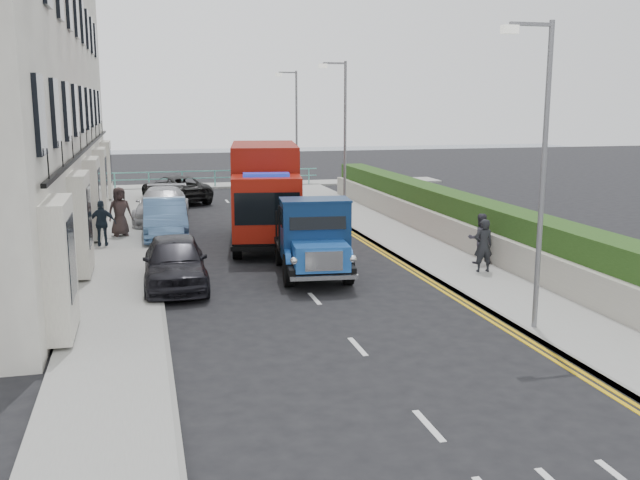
{
  "coord_description": "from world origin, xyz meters",
  "views": [
    {
      "loc": [
        -4.42,
        -16.21,
        5.27
      ],
      "look_at": [
        0.44,
        3.12,
        1.4
      ],
      "focal_mm": 40.0,
      "sensor_mm": 36.0,
      "label": 1
    }
  ],
  "objects_px": {
    "lamp_far": "(294,125)",
    "parked_car_front": "(175,262)",
    "bedford_lorry": "(314,242)",
    "lamp_near": "(539,160)",
    "pedestrian_east_near": "(483,245)",
    "red_lorry": "(265,191)",
    "lamp_mid": "(342,132)"
  },
  "relations": [
    {
      "from": "lamp_far",
      "to": "parked_car_front",
      "type": "relative_size",
      "value": 1.58
    },
    {
      "from": "bedford_lorry",
      "to": "parked_car_front",
      "type": "relative_size",
      "value": 1.19
    },
    {
      "from": "lamp_near",
      "to": "lamp_far",
      "type": "distance_m",
      "value": 26.0
    },
    {
      "from": "lamp_far",
      "to": "pedestrian_east_near",
      "type": "bearing_deg",
      "value": -85.89
    },
    {
      "from": "lamp_near",
      "to": "parked_car_front",
      "type": "relative_size",
      "value": 1.58
    },
    {
      "from": "bedford_lorry",
      "to": "red_lorry",
      "type": "xyz_separation_m",
      "value": [
        -0.46,
        5.97,
        0.85
      ]
    },
    {
      "from": "lamp_near",
      "to": "pedestrian_east_near",
      "type": "bearing_deg",
      "value": 74.44
    },
    {
      "from": "red_lorry",
      "to": "pedestrian_east_near",
      "type": "bearing_deg",
      "value": -42.11
    },
    {
      "from": "lamp_far",
      "to": "pedestrian_east_near",
      "type": "height_order",
      "value": "lamp_far"
    },
    {
      "from": "lamp_mid",
      "to": "parked_car_front",
      "type": "xyz_separation_m",
      "value": [
        -7.78,
        -9.78,
        -3.24
      ]
    },
    {
      "from": "lamp_mid",
      "to": "bedford_lorry",
      "type": "height_order",
      "value": "lamp_mid"
    },
    {
      "from": "lamp_far",
      "to": "parked_car_front",
      "type": "height_order",
      "value": "lamp_far"
    },
    {
      "from": "lamp_near",
      "to": "lamp_mid",
      "type": "relative_size",
      "value": 1.0
    },
    {
      "from": "lamp_far",
      "to": "bedford_lorry",
      "type": "bearing_deg",
      "value": -100.43
    },
    {
      "from": "parked_car_front",
      "to": "pedestrian_east_near",
      "type": "relative_size",
      "value": 2.69
    },
    {
      "from": "lamp_near",
      "to": "parked_car_front",
      "type": "bearing_deg",
      "value": 141.37
    },
    {
      "from": "lamp_near",
      "to": "lamp_far",
      "type": "height_order",
      "value": "same"
    },
    {
      "from": "bedford_lorry",
      "to": "parked_car_front",
      "type": "xyz_separation_m",
      "value": [
        -4.14,
        -0.0,
        -0.36
      ]
    },
    {
      "from": "lamp_far",
      "to": "pedestrian_east_near",
      "type": "relative_size",
      "value": 4.25
    },
    {
      "from": "lamp_far",
      "to": "red_lorry",
      "type": "xyz_separation_m",
      "value": [
        -4.11,
        -13.81,
        -2.03
      ]
    },
    {
      "from": "lamp_mid",
      "to": "lamp_far",
      "type": "bearing_deg",
      "value": 90.0
    },
    {
      "from": "red_lorry",
      "to": "pedestrian_east_near",
      "type": "relative_size",
      "value": 4.45
    },
    {
      "from": "lamp_mid",
      "to": "lamp_near",
      "type": "bearing_deg",
      "value": -90.0
    },
    {
      "from": "lamp_far",
      "to": "parked_car_front",
      "type": "bearing_deg",
      "value": -111.46
    },
    {
      "from": "lamp_mid",
      "to": "pedestrian_east_near",
      "type": "bearing_deg",
      "value": -82.07
    },
    {
      "from": "lamp_mid",
      "to": "red_lorry",
      "type": "relative_size",
      "value": 0.96
    },
    {
      "from": "parked_car_front",
      "to": "lamp_mid",
      "type": "bearing_deg",
      "value": 52.83
    },
    {
      "from": "lamp_near",
      "to": "lamp_far",
      "type": "relative_size",
      "value": 1.0
    },
    {
      "from": "bedford_lorry",
      "to": "parked_car_front",
      "type": "bearing_deg",
      "value": -174.0
    },
    {
      "from": "lamp_mid",
      "to": "pedestrian_east_near",
      "type": "xyz_separation_m",
      "value": [
        1.49,
        -10.67,
        -3.05
      ]
    },
    {
      "from": "red_lorry",
      "to": "lamp_mid",
      "type": "bearing_deg",
      "value": 51.55
    },
    {
      "from": "bedford_lorry",
      "to": "parked_car_front",
      "type": "height_order",
      "value": "bedford_lorry"
    }
  ]
}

